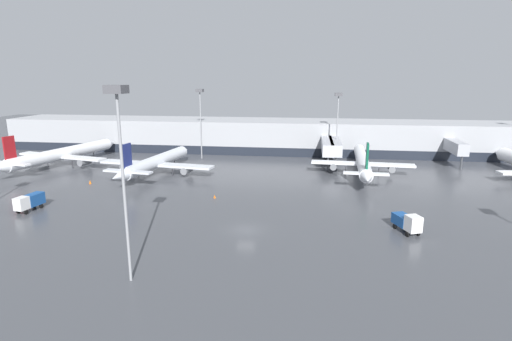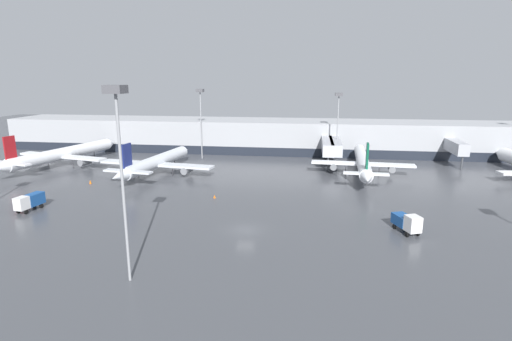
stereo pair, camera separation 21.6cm
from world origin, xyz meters
name	(u,v)px [view 2 (the right image)]	position (x,y,z in m)	size (l,w,h in m)	color
ground_plane	(245,230)	(0.00, 0.00, 0.00)	(320.00, 320.00, 0.00)	#424449
terminal_building	(282,136)	(0.28, 61.78, 4.50)	(160.00, 31.94, 9.00)	#9EA0A5
parked_jet_0	(62,154)	(-50.64, 34.87, 2.93)	(24.46, 37.23, 9.06)	silver
parked_jet_1	(363,162)	(20.00, 35.45, 3.03)	(22.10, 35.84, 9.09)	silver
parked_jet_2	(156,162)	(-25.01, 29.91, 2.72)	(26.64, 31.99, 8.52)	silver
service_truck_0	(30,201)	(-35.69, 3.48, 1.61)	(2.21, 5.15, 2.68)	#19478C
service_truck_1	(407,222)	(22.21, 2.15, 1.56)	(3.40, 5.16, 2.86)	#19478C
traffic_cone_0	(215,196)	(-7.96, 14.34, 0.28)	(0.43, 0.43, 0.57)	orange
traffic_cone_2	(90,182)	(-35.14, 20.36, 0.39)	(0.44, 0.44, 0.78)	orange
apron_light_mast_2	(338,108)	(15.06, 48.02, 13.76)	(1.80, 1.80, 17.31)	gray
apron_light_mast_3	(200,104)	(-19.85, 48.91, 14.27)	(1.80, 1.80, 18.06)	gray
apron_light_mast_4	(119,132)	(-9.73, -15.74, 15.76)	(1.80, 1.80, 20.24)	gray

